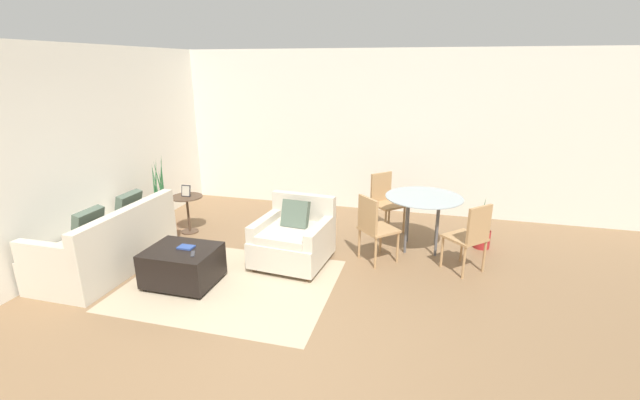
{
  "coord_description": "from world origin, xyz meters",
  "views": [
    {
      "loc": [
        1.47,
        -3.33,
        2.49
      ],
      "look_at": [
        0.05,
        1.97,
        0.75
      ],
      "focal_mm": 24.0,
      "sensor_mm": 36.0,
      "label": 1
    }
  ],
  "objects": [
    {
      "name": "tv_remote_primary",
      "position": [
        -1.06,
        0.57,
        0.45
      ],
      "size": [
        0.11,
        0.15,
        0.01
      ],
      "color": "#333338",
      "rests_on": "ottoman"
    },
    {
      "name": "wall_back",
      "position": [
        0.0,
        4.01,
        1.38
      ],
      "size": [
        12.0,
        0.06,
        2.75
      ],
      "color": "silver",
      "rests_on": "ground_plane"
    },
    {
      "name": "area_rug",
      "position": [
        -0.73,
        0.78,
        0.0
      ],
      "size": [
        2.41,
        1.9,
        0.01
      ],
      "color": "tan",
      "rests_on": "ground_plane"
    },
    {
      "name": "dining_chair_near_right",
      "position": [
        2.0,
        1.84,
        0.52
      ],
      "size": [
        0.59,
        0.59,
        0.9
      ],
      "color": "tan",
      "rests_on": "ground_plane"
    },
    {
      "name": "potted_plant",
      "position": [
        -2.57,
        2.17,
        0.29
      ],
      "size": [
        0.32,
        0.32,
        1.18
      ],
      "color": "maroon",
      "rests_on": "ground_plane"
    },
    {
      "name": "wall_left",
      "position": [
        -2.96,
        1.5,
        1.38
      ],
      "size": [
        0.06,
        12.0,
        2.75
      ],
      "color": "silver",
      "rests_on": "ground_plane"
    },
    {
      "name": "ottoman",
      "position": [
        -1.27,
        0.66,
        0.24
      ],
      "size": [
        0.8,
        0.66,
        0.44
      ],
      "color": "black",
      "rests_on": "ground_plane"
    },
    {
      "name": "potted_plant_small",
      "position": [
        2.24,
        2.69,
        0.2
      ],
      "size": [
        0.23,
        0.23,
        0.74
      ],
      "color": "maroon",
      "rests_on": "ground_plane"
    },
    {
      "name": "dining_chair_near_left",
      "position": [
        0.81,
        1.84,
        0.52
      ],
      "size": [
        0.59,
        0.59,
        0.9
      ],
      "color": "tan",
      "rests_on": "ground_plane"
    },
    {
      "name": "couch",
      "position": [
        -2.4,
        0.78,
        0.3
      ],
      "size": [
        0.89,
        1.76,
        0.9
      ],
      "color": "beige",
      "rests_on": "ground_plane"
    },
    {
      "name": "armchair",
      "position": [
        -0.19,
        1.55,
        0.33
      ],
      "size": [
        0.96,
        0.99,
        0.84
      ],
      "color": "beige",
      "rests_on": "ground_plane"
    },
    {
      "name": "ground_plane",
      "position": [
        0.0,
        0.0,
        0.0
      ],
      "size": [
        20.0,
        20.0,
        0.0
      ],
      "primitive_type": "plane",
      "color": "brown"
    },
    {
      "name": "side_table",
      "position": [
        -2.09,
        2.14,
        0.41
      ],
      "size": [
        0.48,
        0.48,
        0.58
      ],
      "color": "#4C3828",
      "rests_on": "ground_plane"
    },
    {
      "name": "picture_frame",
      "position": [
        -2.09,
        2.14,
        0.67
      ],
      "size": [
        0.15,
        0.07,
        0.17
      ],
      "color": "black",
      "rests_on": "side_table"
    },
    {
      "name": "dining_table",
      "position": [
        1.4,
        2.43,
        0.67
      ],
      "size": [
        1.05,
        1.05,
        0.77
      ],
      "color": "#99A8AD",
      "rests_on": "ground_plane"
    },
    {
      "name": "book_stack",
      "position": [
        -1.23,
        0.7,
        0.45
      ],
      "size": [
        0.18,
        0.13,
        0.02
      ],
      "color": "#2D478C",
      "rests_on": "ottoman"
    },
    {
      "name": "dining_chair_far_left",
      "position": [
        0.81,
        3.03,
        0.52
      ],
      "size": [
        0.59,
        0.59,
        0.9
      ],
      "color": "tan",
      "rests_on": "ground_plane"
    }
  ]
}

